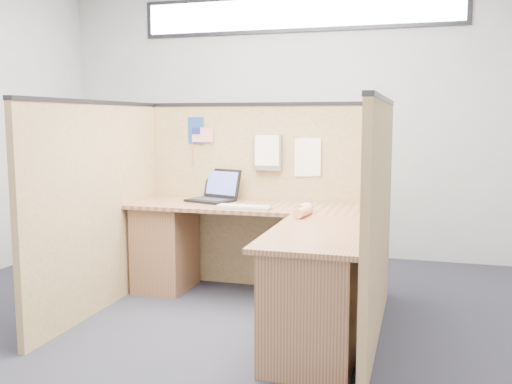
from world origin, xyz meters
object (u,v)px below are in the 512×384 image
(keyboard, at_px, (243,207))
(mouse, at_px, (307,209))
(l_desk, at_px, (262,261))
(laptop, at_px, (213,193))

(keyboard, xyz_separation_m, mouse, (0.48, 0.00, 0.01))
(l_desk, relative_size, keyboard, 4.66)
(laptop, distance_m, keyboard, 0.52)
(laptop, relative_size, keyboard, 1.04)
(l_desk, height_order, mouse, mouse)
(laptop, xyz_separation_m, mouse, (0.85, -0.36, -0.04))
(l_desk, bearing_deg, laptop, 136.08)
(mouse, bearing_deg, l_desk, -146.07)
(laptop, bearing_deg, keyboard, -25.45)
(laptop, distance_m, mouse, 0.93)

